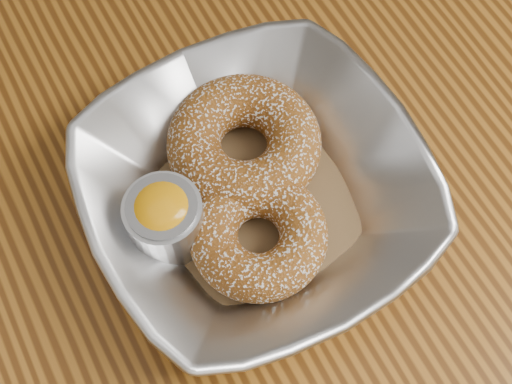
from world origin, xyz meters
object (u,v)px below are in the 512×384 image
table (237,264)px  donut_back (244,143)px  serving_bowl (256,193)px  donut_front (258,235)px  ramekin (165,219)px

table → donut_back: 0.14m
table → serving_bowl: 0.13m
donut_back → donut_front: donut_back is taller
serving_bowl → ramekin: bearing=172.0°
table → donut_back: bearing=51.5°
table → ramekin: (-0.05, 0.01, 0.13)m
serving_bowl → ramekin: ramekin is taller
donut_front → ramekin: ramekin is taller
donut_back → donut_front: 0.07m
donut_front → ramekin: bearing=144.5°
table → serving_bowl: serving_bowl is taller
serving_bowl → ramekin: size_ratio=4.21×
serving_bowl → donut_back: 0.04m
donut_front → ramekin: (-0.05, 0.04, 0.01)m
serving_bowl → donut_back: (0.01, 0.04, 0.00)m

